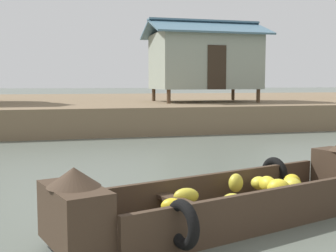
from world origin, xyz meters
The scene contains 4 objects.
ground_plane centered at (0.00, 10.00, 0.00)m, with size 300.00×300.00×0.00m, color #596056.
riverbank_strip centered at (0.00, 23.12, 0.49)m, with size 160.00×20.00×0.97m, color #756047.
banana_boat centered at (0.15, 4.04, 0.32)m, with size 5.02×2.59×0.94m.
stilt_house_mid_right centered at (4.34, 17.33, 2.81)m, with size 5.07×3.62×3.59m.
Camera 1 is at (-2.17, -1.12, 1.80)m, focal length 46.69 mm.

